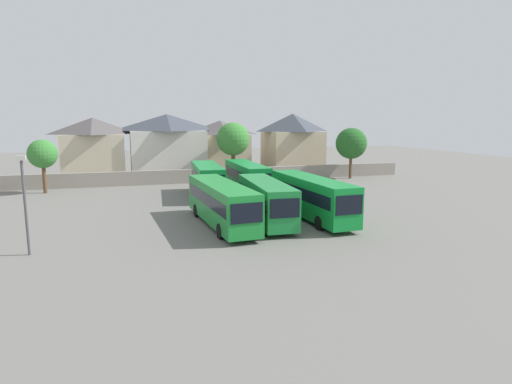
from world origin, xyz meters
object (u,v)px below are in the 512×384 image
object	(u,v)px
bus_4	(207,178)
house_terrace_far_right	(292,142)
house_terrace_left	(94,148)
house_terrace_right	(220,146)
house_terrace_centre	(168,144)
bus_3	(311,195)
bus_1	(221,201)
tree_left_of_lot	(351,144)
tree_behind_wall	(233,139)
tree_right_of_lot	(42,154)
lamp_post_lot_edge	(25,199)
bus_5	(247,177)
bus_2	(266,199)

from	to	relation	value
bus_4	house_terrace_far_right	world-z (taller)	house_terrace_far_right
house_terrace_left	house_terrace_right	xyz separation A→B (m)	(18.24, 0.77, -0.22)
house_terrace_left	house_terrace_right	world-z (taller)	house_terrace_left
house_terrace_centre	house_terrace_far_right	size ratio (longest dim) A/B	1.22
bus_3	bus_4	size ratio (longest dim) A/B	1.15
bus_1	bus_3	xyz separation A→B (m)	(7.71, 0.17, 0.06)
tree_left_of_lot	tree_behind_wall	xyz separation A→B (m)	(-15.86, 4.50, 0.59)
bus_1	house_terrace_right	world-z (taller)	house_terrace_right
house_terrace_centre	house_terrace_far_right	distance (m)	19.43
tree_right_of_lot	house_terrace_left	bearing A→B (deg)	68.07
bus_1	lamp_post_lot_edge	bearing A→B (deg)	-77.08
bus_5	lamp_post_lot_edge	world-z (taller)	lamp_post_lot_edge
lamp_post_lot_edge	house_terrace_far_right	bearing A→B (deg)	48.67
tree_behind_wall	lamp_post_lot_edge	distance (m)	36.39
house_terrace_centre	bus_3	bearing A→B (deg)	-75.06
house_terrace_right	tree_left_of_lot	xyz separation A→B (m)	(16.19, -11.40, 0.80)
bus_5	house_terrace_left	bearing A→B (deg)	-137.66
bus_2	house_terrace_right	world-z (taller)	house_terrace_right
bus_1	tree_left_of_lot	xyz separation A→B (m)	(23.26, 21.69, 2.98)
house_terrace_right	tree_right_of_lot	bearing A→B (deg)	-151.59
house_terrace_left	house_terrace_centre	bearing A→B (deg)	1.65
house_terrace_centre	house_terrace_right	distance (m)	8.05
bus_5	tree_right_of_lot	bearing A→B (deg)	-108.14
tree_behind_wall	tree_right_of_lot	distance (m)	23.93
house_terrace_left	tree_right_of_lot	size ratio (longest dim) A/B	1.43
bus_1	tree_left_of_lot	bearing A→B (deg)	129.14
house_terrace_left	tree_right_of_lot	xyz separation A→B (m)	(-4.68, -11.63, 0.07)
house_terrace_right	house_terrace_far_right	distance (m)	11.47
bus_2	bus_5	bearing A→B (deg)	174.20
bus_2	tree_right_of_lot	world-z (taller)	tree_right_of_lot
tree_right_of_lot	lamp_post_lot_edge	bearing A→B (deg)	-83.28
bus_5	tree_right_of_lot	distance (m)	22.97
bus_4	tree_right_of_lot	distance (m)	18.88
tree_left_of_lot	bus_4	bearing A→B (deg)	-159.08
bus_1	tree_right_of_lot	bearing A→B (deg)	-146.39
bus_5	tree_behind_wall	distance (m)	13.35
bus_1	house_terrace_centre	xyz separation A→B (m)	(-0.95, 32.61, 2.65)
house_terrace_far_right	lamp_post_lot_edge	size ratio (longest dim) A/B	1.48
house_terrace_far_right	bus_4	bearing A→B (deg)	-132.75
bus_3	tree_behind_wall	size ratio (longest dim) A/B	1.54
tree_right_of_lot	bus_4	bearing A→B (deg)	-23.21
bus_1	bus_2	bearing A→B (deg)	84.80
bus_1	bus_4	xyz separation A→B (m)	(1.35, 13.31, 0.04)
bus_2	bus_5	xyz separation A→B (m)	(2.18, 13.50, 0.04)
bus_3	bus_5	xyz separation A→B (m)	(-1.91, 13.24, -0.02)
bus_3	tree_left_of_lot	size ratio (longest dim) A/B	1.70
bus_2	tree_right_of_lot	xyz separation A→B (m)	(-19.48, 20.77, 2.46)
bus_1	tree_left_of_lot	world-z (taller)	tree_left_of_lot
bus_3	house_terrace_far_right	bearing A→B (deg)	158.88
house_terrace_left	house_terrace_right	size ratio (longest dim) A/B	1.03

